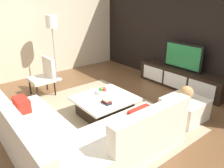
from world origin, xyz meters
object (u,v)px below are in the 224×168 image
object	(u,v)px
media_console	(180,79)
floor_lamp	(52,27)
sectional_couch	(75,136)
decorative_ball	(186,93)
accent_chair_near	(45,74)
fruit_bowl	(103,91)
television	(183,56)
book_stack	(107,101)
coffee_table	(105,106)
ottoman	(184,109)

from	to	relation	value
media_console	floor_lamp	xyz separation A→B (m)	(-2.48, -2.16, 1.20)
media_console	sectional_couch	bearing A→B (deg)	-81.32
floor_lamp	decorative_ball	world-z (taller)	floor_lamp
accent_chair_near	fruit_bowl	size ratio (longest dim) A/B	3.11
television	sectional_couch	bearing A→B (deg)	-81.32
sectional_couch	accent_chair_near	world-z (taller)	accent_chair_near
sectional_couch	book_stack	bearing A→B (deg)	113.46
sectional_couch	floor_lamp	bearing A→B (deg)	159.00
accent_chair_near	floor_lamp	bearing A→B (deg)	146.04
media_console	book_stack	size ratio (longest dim) A/B	12.09
coffee_table	book_stack	xyz separation A→B (m)	(0.22, -0.12, 0.22)
accent_chair_near	book_stack	xyz separation A→B (m)	(1.90, 0.34, -0.07)
ottoman	book_stack	xyz separation A→B (m)	(-0.82, -1.22, 0.22)
television	media_console	bearing A→B (deg)	-90.00
fruit_bowl	coffee_table	bearing A→B (deg)	-28.42
sectional_couch	fruit_bowl	distance (m)	1.36
ottoman	fruit_bowl	size ratio (longest dim) A/B	2.50
media_console	floor_lamp	distance (m)	3.50
ottoman	accent_chair_near	bearing A→B (deg)	-150.19
book_stack	decorative_ball	bearing A→B (deg)	56.14
media_console	coffee_table	size ratio (longest dim) A/B	2.11
accent_chair_near	decorative_ball	xyz separation A→B (m)	(2.72, 1.56, 0.04)
television	floor_lamp	xyz separation A→B (m)	(-2.48, -2.16, 0.63)
ottoman	floor_lamp	bearing A→B (deg)	-164.39
ottoman	sectional_couch	bearing A→B (deg)	-101.63
floor_lamp	fruit_bowl	distance (m)	2.43
sectional_couch	ottoman	xyz separation A→B (m)	(0.43, 2.10, -0.08)
coffee_table	fruit_bowl	world-z (taller)	fruit_bowl
coffee_table	floor_lamp	xyz separation A→B (m)	(-2.38, 0.14, 1.25)
accent_chair_near	media_console	bearing A→B (deg)	64.05
coffee_table	floor_lamp	world-z (taller)	floor_lamp
floor_lamp	book_stack	world-z (taller)	floor_lamp
media_console	floor_lamp	size ratio (longest dim) A/B	1.31
television	ottoman	distance (m)	1.65
decorative_ball	book_stack	size ratio (longest dim) A/B	1.38
fruit_bowl	decorative_ball	bearing A→B (deg)	39.37
sectional_couch	book_stack	distance (m)	0.97
coffee_table	decorative_ball	bearing A→B (deg)	46.54
media_console	floor_lamp	bearing A→B (deg)	-138.97
fruit_bowl	decorative_ball	xyz separation A→B (m)	(1.21, 1.00, 0.10)
television	ottoman	size ratio (longest dim) A/B	1.48
coffee_table	ottoman	distance (m)	1.51
media_console	coffee_table	xyz separation A→B (m)	(-0.10, -2.30, -0.05)
accent_chair_near	floor_lamp	xyz separation A→B (m)	(-0.70, 0.60, 0.96)
sectional_couch	book_stack	world-z (taller)	sectional_couch
coffee_table	book_stack	size ratio (longest dim) A/B	5.73
book_stack	media_console	bearing A→B (deg)	92.85
television	sectional_couch	size ratio (longest dim) A/B	0.43
coffee_table	accent_chair_near	distance (m)	1.77
coffee_table	accent_chair_near	xyz separation A→B (m)	(-1.68, -0.46, 0.29)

